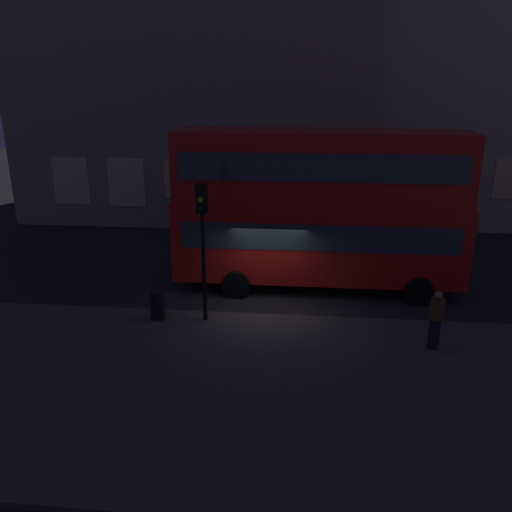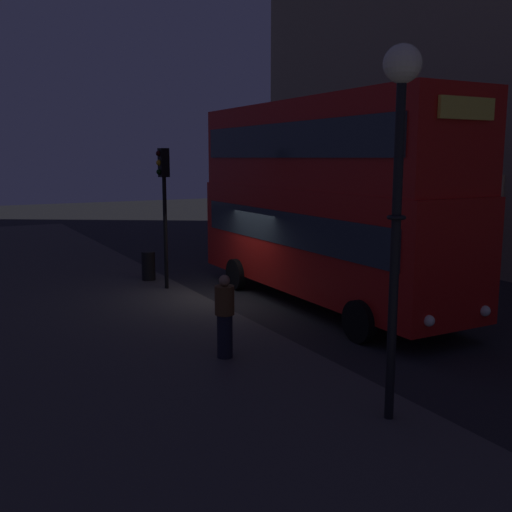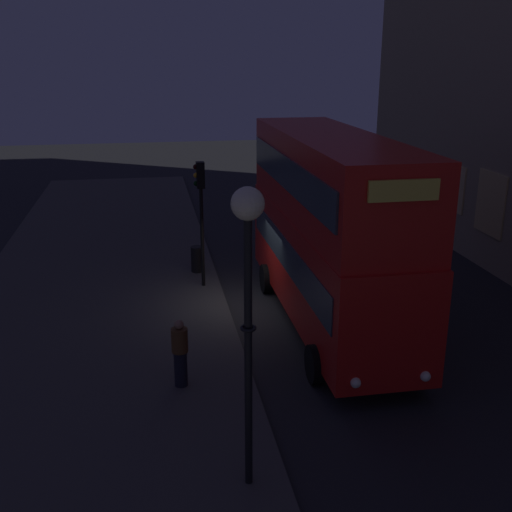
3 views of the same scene
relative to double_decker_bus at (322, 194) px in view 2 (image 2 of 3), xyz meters
name	(u,v)px [view 2 (image 2 of 3)]	position (x,y,z in m)	size (l,w,h in m)	color
ground_plane	(227,300)	(-1.62, -2.14, -3.08)	(80.00, 80.00, 0.00)	#232326
sidewalk_slab	(59,319)	(-1.62, -6.86, -3.02)	(44.00, 8.23, 0.12)	#423F3D
building_with_clock	(460,55)	(-6.52, 11.93, 5.57)	(17.88, 9.67, 17.30)	tan
double_decker_bus	(322,194)	(0.00, 0.00, 0.00)	(10.13, 2.84, 5.57)	red
traffic_light_near_kerb	(164,189)	(-3.43, -3.35, 0.08)	(0.33, 0.36, 4.24)	black
street_lamp	(399,139)	(6.93, -3.49, 1.26)	(0.55, 0.55, 5.54)	black
pedestrian	(225,316)	(3.18, -4.50, -2.11)	(0.39, 0.39, 1.69)	black
litter_bin	(148,266)	(-4.92, -3.41, -2.50)	(0.44, 0.44, 0.94)	black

